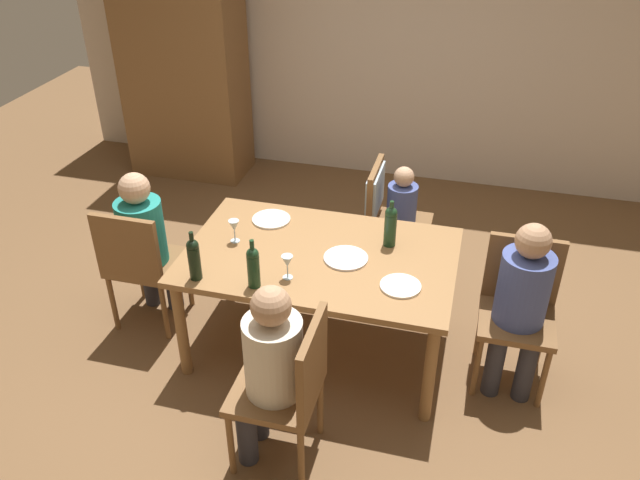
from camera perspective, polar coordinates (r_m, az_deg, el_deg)
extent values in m
plane|color=brown|center=(4.36, 0.00, -9.28)|extent=(10.00, 10.00, 0.00)
cube|color=beige|center=(6.13, 6.83, 17.51)|extent=(6.40, 0.12, 2.70)
cube|color=brown|center=(6.36, -11.99, 14.78)|extent=(1.10, 0.56, 2.10)
cube|color=olive|center=(3.93, 0.00, -1.48)|extent=(1.64, 1.05, 0.04)
cylinder|color=olive|center=(4.04, -12.17, -7.73)|extent=(0.07, 0.07, 0.69)
cylinder|color=olive|center=(3.71, 9.68, -11.62)|extent=(0.07, 0.07, 0.69)
cylinder|color=olive|center=(4.69, -7.49, -0.89)|extent=(0.07, 0.07, 0.69)
cylinder|color=olive|center=(4.42, 11.03, -3.62)|extent=(0.07, 0.07, 0.69)
cylinder|color=brown|center=(3.53, -7.91, -17.44)|extent=(0.04, 0.04, 0.44)
cylinder|color=brown|center=(3.76, -5.74, -13.22)|extent=(0.04, 0.04, 0.44)
cylinder|color=brown|center=(3.44, -1.69, -18.82)|extent=(0.04, 0.04, 0.44)
cylinder|color=brown|center=(3.68, 0.02, -14.37)|extent=(0.04, 0.04, 0.44)
cube|color=brown|center=(3.42, -3.98, -13.23)|extent=(0.44, 0.44, 0.04)
cube|color=brown|center=(3.21, -0.68, -10.91)|extent=(0.04, 0.44, 0.44)
cylinder|color=brown|center=(4.03, 19.18, -11.53)|extent=(0.04, 0.04, 0.44)
cylinder|color=brown|center=(4.00, 13.71, -10.87)|extent=(0.04, 0.04, 0.44)
cylinder|color=brown|center=(4.32, 19.04, -8.11)|extent=(0.04, 0.04, 0.44)
cylinder|color=brown|center=(4.29, 13.99, -7.47)|extent=(0.04, 0.04, 0.44)
cube|color=brown|center=(4.00, 17.01, -6.87)|extent=(0.44, 0.44, 0.04)
cube|color=brown|center=(4.03, 17.56, -2.46)|extent=(0.44, 0.04, 0.44)
cylinder|color=brown|center=(4.83, -15.62, -2.72)|extent=(0.04, 0.04, 0.44)
cylinder|color=brown|center=(4.66, -11.53, -3.45)|extent=(0.04, 0.04, 0.44)
cylinder|color=brown|center=(4.57, -17.84, -5.34)|extent=(0.04, 0.04, 0.44)
cylinder|color=brown|center=(4.40, -13.59, -6.23)|extent=(0.04, 0.04, 0.44)
cube|color=brown|center=(4.47, -15.07, -1.93)|extent=(0.44, 0.44, 0.04)
cube|color=brown|center=(4.21, -16.77, -0.70)|extent=(0.44, 0.04, 0.44)
cylinder|color=brown|center=(5.03, 9.40, -0.32)|extent=(0.04, 0.04, 0.44)
cylinder|color=brown|center=(4.71, 8.85, -2.73)|extent=(0.04, 0.04, 0.44)
cylinder|color=brown|center=(5.06, 5.14, 0.27)|extent=(0.04, 0.04, 0.44)
cylinder|color=brown|center=(4.75, 4.31, -2.09)|extent=(0.04, 0.04, 0.44)
cube|color=brown|center=(4.76, 7.11, 1.23)|extent=(0.44, 0.44, 0.04)
cube|color=brown|center=(4.66, 4.88, 4.09)|extent=(0.04, 0.44, 0.44)
cube|color=#ADC6D6|center=(4.65, 4.89, 4.33)|extent=(0.07, 0.40, 0.31)
cylinder|color=#33333D|center=(3.57, -6.53, -16.35)|extent=(0.11, 0.11, 0.46)
cylinder|color=#33333D|center=(3.68, -5.52, -14.34)|extent=(0.11, 0.11, 0.46)
cylinder|color=beige|center=(3.26, -4.13, -10.40)|extent=(0.30, 0.30, 0.46)
sphere|color=tan|center=(3.05, -4.37, -5.84)|extent=(0.20, 0.20, 0.20)
cylinder|color=#33333D|center=(4.05, 17.76, -10.79)|extent=(0.11, 0.11, 0.46)
cylinder|color=#33333D|center=(4.03, 15.20, -10.48)|extent=(0.11, 0.11, 0.46)
cylinder|color=#475699|center=(3.87, 17.55, -4.22)|extent=(0.30, 0.30, 0.46)
sphere|color=tan|center=(3.69, 18.37, -0.09)|extent=(0.20, 0.20, 0.20)
cylinder|color=#33333D|center=(4.74, -14.86, -3.14)|extent=(0.11, 0.11, 0.46)
cylinder|color=#33333D|center=(4.66, -12.91, -3.50)|extent=(0.11, 0.11, 0.46)
cylinder|color=teal|center=(4.35, -15.49, 0.58)|extent=(0.30, 0.30, 0.46)
sphere|color=tan|center=(4.20, -16.13, 4.42)|extent=(0.20, 0.20, 0.20)
cylinder|color=#33333D|center=(4.92, 8.21, -0.84)|extent=(0.08, 0.08, 0.46)
cylinder|color=#33333D|center=(4.81, 8.00, -1.66)|extent=(0.08, 0.08, 0.46)
cylinder|color=#475699|center=(4.67, 7.25, 2.97)|extent=(0.22, 0.22, 0.33)
sphere|color=tan|center=(4.56, 7.45, 5.57)|extent=(0.14, 0.14, 0.14)
cylinder|color=#19381E|center=(3.97, 6.23, 0.88)|extent=(0.08, 0.08, 0.21)
sphere|color=#19381E|center=(3.91, 6.33, 2.38)|extent=(0.08, 0.08, 0.08)
cylinder|color=#19381E|center=(3.88, 6.37, 2.96)|extent=(0.03, 0.03, 0.07)
cylinder|color=#19381E|center=(3.61, -5.90, -2.75)|extent=(0.07, 0.07, 0.20)
sphere|color=#19381E|center=(3.54, -6.00, -1.25)|extent=(0.07, 0.07, 0.07)
cylinder|color=#19381E|center=(3.52, -6.04, -0.58)|extent=(0.03, 0.03, 0.08)
cylinder|color=black|center=(3.72, -11.04, -2.00)|extent=(0.07, 0.07, 0.21)
sphere|color=black|center=(3.65, -11.23, -0.49)|extent=(0.07, 0.07, 0.07)
cylinder|color=black|center=(3.63, -11.31, 0.15)|extent=(0.03, 0.03, 0.08)
cylinder|color=silver|center=(3.71, -2.87, -3.31)|extent=(0.06, 0.06, 0.00)
cylinder|color=silver|center=(3.69, -2.89, -2.84)|extent=(0.01, 0.01, 0.07)
cone|color=silver|center=(3.65, -2.92, -1.91)|extent=(0.07, 0.07, 0.07)
cylinder|color=silver|center=(4.07, -7.52, -0.07)|extent=(0.06, 0.06, 0.00)
cylinder|color=silver|center=(4.05, -7.55, 0.38)|extent=(0.01, 0.01, 0.07)
cone|color=silver|center=(4.01, -7.62, 1.25)|extent=(0.07, 0.07, 0.07)
cylinder|color=silver|center=(4.27, -4.34, 1.85)|extent=(0.25, 0.25, 0.01)
cylinder|color=white|center=(3.87, 2.30, -1.61)|extent=(0.27, 0.27, 0.01)
cylinder|color=white|center=(3.66, 7.14, -4.06)|extent=(0.23, 0.23, 0.01)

